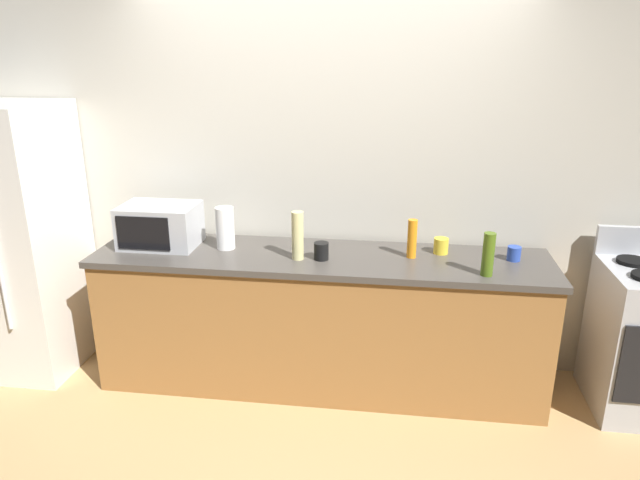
# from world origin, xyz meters

# --- Properties ---
(ground_plane) EXTENTS (8.00, 8.00, 0.00)m
(ground_plane) POSITION_xyz_m (0.00, 0.00, 0.00)
(ground_plane) COLOR tan
(back_wall) EXTENTS (6.40, 0.10, 2.70)m
(back_wall) POSITION_xyz_m (0.00, 0.81, 1.35)
(back_wall) COLOR beige
(back_wall) RESTS_ON ground_plane
(counter_run) EXTENTS (2.84, 0.64, 0.90)m
(counter_run) POSITION_xyz_m (0.00, 0.40, 0.45)
(counter_run) COLOR #9E6B38
(counter_run) RESTS_ON ground_plane
(refrigerator) EXTENTS (0.72, 0.73, 1.80)m
(refrigerator) POSITION_xyz_m (-2.05, 0.40, 0.90)
(refrigerator) COLOR white
(refrigerator) RESTS_ON ground_plane
(microwave) EXTENTS (0.48, 0.35, 0.27)m
(microwave) POSITION_xyz_m (-1.05, 0.45, 1.04)
(microwave) COLOR #B7BABF
(microwave) RESTS_ON counter_run
(paper_towel_roll) EXTENTS (0.12, 0.12, 0.27)m
(paper_towel_roll) POSITION_xyz_m (-0.61, 0.45, 1.04)
(paper_towel_roll) COLOR white
(paper_towel_roll) RESTS_ON counter_run
(bottle_vinegar) EXTENTS (0.07, 0.07, 0.30)m
(bottle_vinegar) POSITION_xyz_m (-0.13, 0.32, 1.05)
(bottle_vinegar) COLOR beige
(bottle_vinegar) RESTS_ON counter_run
(bottle_dish_soap) EXTENTS (0.06, 0.06, 0.24)m
(bottle_dish_soap) POSITION_xyz_m (0.56, 0.44, 1.02)
(bottle_dish_soap) COLOR orange
(bottle_dish_soap) RESTS_ON counter_run
(bottle_olive_oil) EXTENTS (0.07, 0.07, 0.25)m
(bottle_olive_oil) POSITION_xyz_m (0.98, 0.21, 1.03)
(bottle_olive_oil) COLOR #4C6B19
(bottle_olive_oil) RESTS_ON counter_run
(mug_blue) EXTENTS (0.08, 0.08, 0.09)m
(mug_blue) POSITION_xyz_m (1.17, 0.47, 0.94)
(mug_blue) COLOR #2D4CB2
(mug_blue) RESTS_ON counter_run
(mug_yellow) EXTENTS (0.09, 0.09, 0.10)m
(mug_yellow) POSITION_xyz_m (0.74, 0.54, 0.95)
(mug_yellow) COLOR yellow
(mug_yellow) RESTS_ON counter_run
(mug_black) EXTENTS (0.09, 0.09, 0.11)m
(mug_black) POSITION_xyz_m (0.02, 0.33, 0.95)
(mug_black) COLOR black
(mug_black) RESTS_ON counter_run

